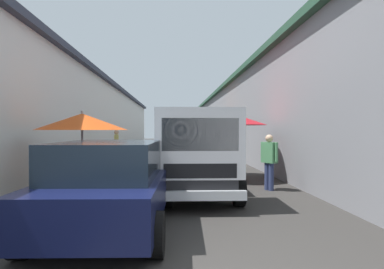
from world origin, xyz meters
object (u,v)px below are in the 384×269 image
fruit_stall_mid_lane (224,125)px  vendor_by_crates (269,159)px  fruit_stall_far_left (203,129)px  hatchback_car (112,184)px  vendor_in_shade (116,145)px  fruit_stall_near_right (82,131)px  delivery_truck (197,156)px

fruit_stall_mid_lane → vendor_by_crates: fruit_stall_mid_lane is taller
fruit_stall_far_left → vendor_by_crates: size_ratio=1.54×
fruit_stall_far_left → hatchback_car: (-14.59, 2.87, -0.97)m
fruit_stall_far_left → vendor_in_shade: fruit_stall_far_left is taller
hatchback_car → vendor_in_shade: size_ratio=2.41×
fruit_stall_near_right → hatchback_car: fruit_stall_near_right is taller
hatchback_car → delivery_truck: bearing=-36.5°
hatchback_car → vendor_in_shade: 10.08m
fruit_stall_far_left → delivery_truck: 12.55m
vendor_by_crates → hatchback_car: bearing=131.5°
fruit_stall_far_left → delivery_truck: size_ratio=0.47×
delivery_truck → vendor_in_shade: bearing=22.5°
fruit_stall_mid_lane → delivery_truck: fruit_stall_mid_lane is taller
fruit_stall_near_right → delivery_truck: bearing=-109.2°
fruit_stall_mid_lane → vendor_in_shade: size_ratio=1.71×
delivery_truck → vendor_in_shade: (7.81, 3.23, -0.09)m
hatchback_car → vendor_in_shade: (9.94, 1.66, 0.22)m
delivery_truck → vendor_in_shade: delivery_truck is taller
delivery_truck → vendor_in_shade: size_ratio=3.01×
hatchback_car → delivery_truck: 2.66m
delivery_truck → hatchback_car: bearing=143.5°
vendor_by_crates → vendor_in_shade: (6.73, 5.28, 0.09)m
fruit_stall_far_left → fruit_stall_mid_lane: 9.26m
vendor_by_crates → delivery_truck: bearing=117.8°
fruit_stall_near_right → vendor_in_shade: fruit_stall_near_right is taller
hatchback_car → fruit_stall_mid_lane: bearing=-27.0°
fruit_stall_mid_lane → vendor_in_shade: 6.41m
vendor_in_shade → fruit_stall_near_right: bearing=-177.5°
fruit_stall_mid_lane → vendor_in_shade: fruit_stall_mid_lane is taller
fruit_stall_near_right → vendor_in_shade: bearing=2.5°
fruit_stall_near_right → vendor_by_crates: fruit_stall_near_right is taller
fruit_stall_near_right → delivery_truck: 3.16m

